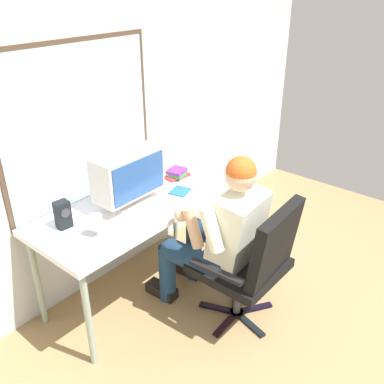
{
  "coord_description": "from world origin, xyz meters",
  "views": [
    {
      "loc": [
        -1.7,
        0.17,
        2.14
      ],
      "look_at": [
        0.16,
        1.73,
        0.88
      ],
      "focal_mm": 39.76,
      "sensor_mm": 36.0,
      "label": 1
    }
  ],
  "objects_px": {
    "person_seated": "(219,232)",
    "crt_monitor": "(128,175)",
    "wine_glass": "(96,222)",
    "desk": "(138,211)",
    "cd_case": "(180,191)",
    "book_stack": "(177,174)",
    "desk_speaker": "(63,215)",
    "office_chair": "(255,259)"
  },
  "relations": [
    {
      "from": "book_stack",
      "to": "cd_case",
      "type": "bearing_deg",
      "value": -133.45
    },
    {
      "from": "desk",
      "to": "person_seated",
      "type": "relative_size",
      "value": 1.23
    },
    {
      "from": "desk",
      "to": "wine_glass",
      "type": "xyz_separation_m",
      "value": [
        -0.43,
        -0.12,
        0.16
      ]
    },
    {
      "from": "wine_glass",
      "to": "desk_speaker",
      "type": "bearing_deg",
      "value": 106.0
    },
    {
      "from": "crt_monitor",
      "to": "desk_speaker",
      "type": "distance_m",
      "value": 0.49
    },
    {
      "from": "desk",
      "to": "desk_speaker",
      "type": "distance_m",
      "value": 0.53
    },
    {
      "from": "wine_glass",
      "to": "person_seated",
      "type": "bearing_deg",
      "value": -32.14
    },
    {
      "from": "desk",
      "to": "cd_case",
      "type": "height_order",
      "value": "cd_case"
    },
    {
      "from": "desk",
      "to": "person_seated",
      "type": "height_order",
      "value": "person_seated"
    },
    {
      "from": "crt_monitor",
      "to": "wine_glass",
      "type": "relative_size",
      "value": 3.46
    },
    {
      "from": "office_chair",
      "to": "cd_case",
      "type": "distance_m",
      "value": 0.73
    },
    {
      "from": "book_stack",
      "to": "desk_speaker",
      "type": "bearing_deg",
      "value": 176.48
    },
    {
      "from": "desk_speaker",
      "to": "book_stack",
      "type": "distance_m",
      "value": 0.97
    },
    {
      "from": "crt_monitor",
      "to": "person_seated",
      "type": "bearing_deg",
      "value": -64.99
    },
    {
      "from": "office_chair",
      "to": "desk_speaker",
      "type": "xyz_separation_m",
      "value": [
        -0.74,
        0.92,
        0.31
      ]
    },
    {
      "from": "crt_monitor",
      "to": "book_stack",
      "type": "xyz_separation_m",
      "value": [
        0.51,
        0.03,
        -0.18
      ]
    },
    {
      "from": "office_chair",
      "to": "crt_monitor",
      "type": "relative_size",
      "value": 1.91
    },
    {
      "from": "office_chair",
      "to": "book_stack",
      "type": "relative_size",
      "value": 4.53
    },
    {
      "from": "book_stack",
      "to": "cd_case",
      "type": "height_order",
      "value": "book_stack"
    },
    {
      "from": "desk",
      "to": "wine_glass",
      "type": "relative_size",
      "value": 10.52
    },
    {
      "from": "desk",
      "to": "wine_glass",
      "type": "distance_m",
      "value": 0.47
    },
    {
      "from": "person_seated",
      "to": "book_stack",
      "type": "bearing_deg",
      "value": 67.3
    },
    {
      "from": "office_chair",
      "to": "cd_case",
      "type": "xyz_separation_m",
      "value": [
        0.07,
        0.69,
        0.23
      ]
    },
    {
      "from": "desk_speaker",
      "to": "cd_case",
      "type": "height_order",
      "value": "desk_speaker"
    },
    {
      "from": "person_seated",
      "to": "desk_speaker",
      "type": "distance_m",
      "value": 1.0
    },
    {
      "from": "crt_monitor",
      "to": "desk_speaker",
      "type": "relative_size",
      "value": 2.73
    },
    {
      "from": "person_seated",
      "to": "cd_case",
      "type": "height_order",
      "value": "person_seated"
    },
    {
      "from": "person_seated",
      "to": "wine_glass",
      "type": "height_order",
      "value": "person_seated"
    },
    {
      "from": "crt_monitor",
      "to": "cd_case",
      "type": "distance_m",
      "value": 0.43
    },
    {
      "from": "person_seated",
      "to": "crt_monitor",
      "type": "relative_size",
      "value": 2.47
    },
    {
      "from": "wine_glass",
      "to": "cd_case",
      "type": "distance_m",
      "value": 0.75
    },
    {
      "from": "person_seated",
      "to": "wine_glass",
      "type": "bearing_deg",
      "value": 147.86
    },
    {
      "from": "office_chair",
      "to": "book_stack",
      "type": "bearing_deg",
      "value": 74.98
    },
    {
      "from": "book_stack",
      "to": "person_seated",
      "type": "bearing_deg",
      "value": -112.7
    },
    {
      "from": "office_chair",
      "to": "crt_monitor",
      "type": "distance_m",
      "value": 0.98
    },
    {
      "from": "wine_glass",
      "to": "desk",
      "type": "bearing_deg",
      "value": 15.1
    },
    {
      "from": "desk",
      "to": "crt_monitor",
      "type": "height_order",
      "value": "crt_monitor"
    },
    {
      "from": "desk",
      "to": "desk_speaker",
      "type": "xyz_separation_m",
      "value": [
        -0.5,
        0.12,
        0.15
      ]
    },
    {
      "from": "person_seated",
      "to": "crt_monitor",
      "type": "bearing_deg",
      "value": 115.01
    },
    {
      "from": "wine_glass",
      "to": "crt_monitor",
      "type": "bearing_deg",
      "value": 20.24
    },
    {
      "from": "crt_monitor",
      "to": "cd_case",
      "type": "bearing_deg",
      "value": -23.18
    },
    {
      "from": "crt_monitor",
      "to": "wine_glass",
      "type": "distance_m",
      "value": 0.44
    }
  ]
}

